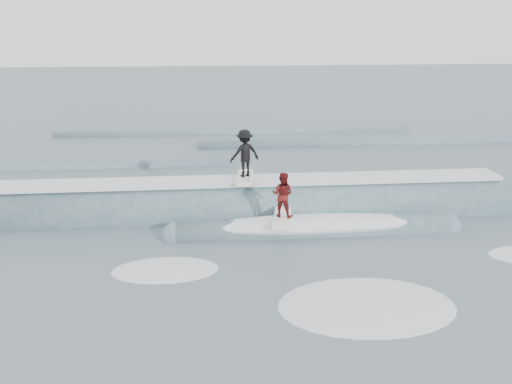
{
  "coord_description": "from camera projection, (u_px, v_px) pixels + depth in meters",
  "views": [
    {
      "loc": [
        -1.82,
        -12.9,
        6.64
      ],
      "look_at": [
        0.0,
        5.59,
        1.1
      ],
      "focal_mm": 40.0,
      "sensor_mm": 36.0,
      "label": 1
    }
  ],
  "objects": [
    {
      "name": "far_swells",
      "position": [
        238.0,
        149.0,
        31.22
      ],
      "size": [
        42.48,
        8.65,
        0.8
      ],
      "color": "#3D5D66",
      "rests_on": "ground"
    },
    {
      "name": "surfer_black",
      "position": [
        245.0,
        155.0,
        20.01
      ],
      "size": [
        1.22,
        2.05,
        1.77
      ],
      "color": "white",
      "rests_on": "ground"
    },
    {
      "name": "breaking_wave",
      "position": [
        259.0,
        214.0,
        20.44
      ],
      "size": [
        24.18,
        4.01,
        2.46
      ],
      "color": "#3D5D66",
      "rests_on": "ground"
    },
    {
      "name": "surfer_red",
      "position": [
        283.0,
        198.0,
        18.28
      ],
      "size": [
        0.91,
        2.07,
        1.56
      ],
      "color": "white",
      "rests_on": "ground"
    },
    {
      "name": "whitewater",
      "position": [
        324.0,
        286.0,
        14.98
      ],
      "size": [
        18.64,
        4.99,
        0.1
      ],
      "color": "white",
      "rests_on": "ground"
    },
    {
      "name": "ground",
      "position": [
        278.0,
        297.0,
        14.37
      ],
      "size": [
        160.0,
        160.0,
        0.0
      ],
      "primitive_type": "plane",
      "color": "#435461",
      "rests_on": "ground"
    }
  ]
}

